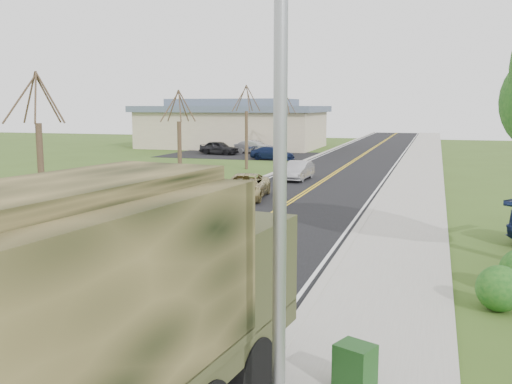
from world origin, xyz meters
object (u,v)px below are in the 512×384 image
at_px(military_truck, 75,316).
at_px(utility_box_near, 355,367).
at_px(suv_champagne, 245,187).
at_px(sedan_silver, 298,171).

distance_m(military_truck, utility_box_near, 4.81).
bearing_deg(utility_box_near, suv_champagne, 137.13).
xyz_separation_m(military_truck, sedan_silver, (-4.44, 30.59, -1.63)).
height_order(sedan_silver, utility_box_near, sedan_silver).
height_order(suv_champagne, utility_box_near, suv_champagne).
relative_size(suv_champagne, sedan_silver, 1.23).
bearing_deg(sedan_silver, suv_champagne, -93.85).
xyz_separation_m(suv_champagne, utility_box_near, (8.33, -18.93, -0.15)).
relative_size(sedan_silver, utility_box_near, 4.74).
relative_size(military_truck, utility_box_near, 10.22).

